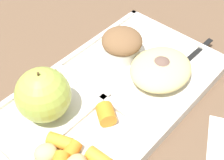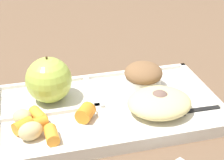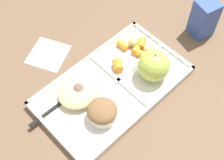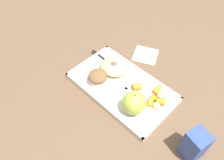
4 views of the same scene
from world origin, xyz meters
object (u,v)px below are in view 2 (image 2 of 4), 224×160
Objects in this scene: green_apple at (49,80)px; plastic_fork at (190,111)px; lunch_tray at (108,109)px; bran_muffin at (143,76)px.

green_apple is 0.54× the size of plastic_fork.
plastic_fork is (0.22, -0.10, -0.04)m from green_apple.
bran_muffin is at bearing 30.31° from lunch_tray.
green_apple is at bearing 153.93° from lunch_tray.
lunch_tray is 0.14m from plastic_fork.
plastic_fork is at bearing -23.33° from green_apple.
lunch_tray is at bearing 158.74° from plastic_fork.
green_apple reaches higher than lunch_tray.
lunch_tray is 0.12m from green_apple.
lunch_tray is at bearing -26.07° from green_apple.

